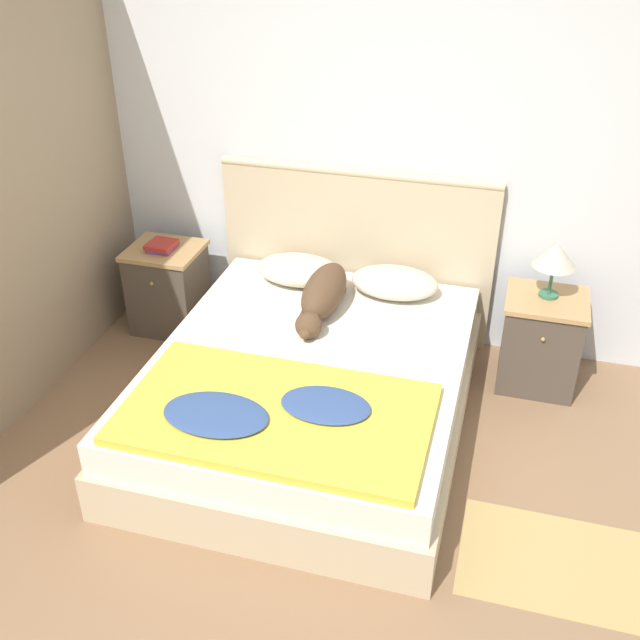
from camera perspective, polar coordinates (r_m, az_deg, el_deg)
The scene contains 14 objects.
ground_plane at distance 3.51m, azimuth -4.82°, elevation -18.08°, with size 16.00×16.00×0.00m, color #896647.
wall_back at distance 4.55m, azimuth 3.87°, elevation 13.49°, with size 9.00×0.06×2.55m.
wall_side_left at distance 4.30m, azimuth -22.24°, elevation 10.17°, with size 0.06×3.10×2.55m.
bed at distance 4.09m, azimuth -0.77°, elevation -5.34°, with size 1.65×2.01×0.45m.
headboard at distance 4.76m, azimuth 2.73°, elevation 5.34°, with size 1.73×0.06×1.12m.
nightstand_left at distance 5.02m, azimuth -11.48°, elevation 2.42°, with size 0.46×0.43×0.58m.
nightstand_right at distance 4.55m, azimuth 16.44°, elevation -1.55°, with size 0.46×0.43×0.58m.
pillow_left at distance 4.64m, azimuth -1.66°, elevation 3.85°, with size 0.53×0.36×0.16m.
pillow_right at distance 4.51m, azimuth 5.70°, elevation 2.87°, with size 0.53×0.36×0.16m.
quilt at distance 3.52m, azimuth -3.53°, elevation -7.10°, with size 1.44×0.83×0.08m.
dog at distance 4.30m, azimuth 0.24°, elevation 1.98°, with size 0.22×0.79×0.24m.
book_stack at distance 4.87m, azimuth -11.96°, elevation 5.56°, with size 0.18×0.20×0.05m.
table_lamp at distance 4.32m, azimuth 17.50°, elevation 4.67°, with size 0.24×0.24×0.33m.
rug at distance 3.67m, azimuth 18.45°, elevation -17.33°, with size 0.96×0.58×0.00m.
Camera 1 is at (0.89, -2.12, 2.66)m, focal length 42.00 mm.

